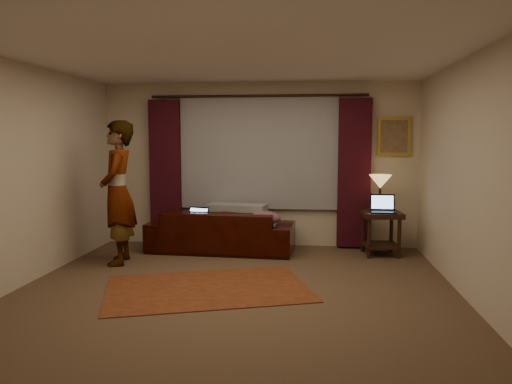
# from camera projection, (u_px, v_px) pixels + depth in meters

# --- Properties ---
(floor) EXTENTS (5.00, 5.00, 0.01)m
(floor) POSITION_uv_depth(u_px,v_px,m) (236.00, 291.00, 5.65)
(floor) COLOR brown
(floor) RESTS_ON ground
(ceiling) EXTENTS (5.00, 5.00, 0.02)m
(ceiling) POSITION_uv_depth(u_px,v_px,m) (235.00, 56.00, 5.37)
(ceiling) COLOR silver
(ceiling) RESTS_ON ground
(wall_back) EXTENTS (5.00, 0.02, 2.60)m
(wall_back) POSITION_uv_depth(u_px,v_px,m) (259.00, 165.00, 7.98)
(wall_back) COLOR beige
(wall_back) RESTS_ON ground
(wall_front) EXTENTS (5.00, 0.02, 2.60)m
(wall_front) POSITION_uv_depth(u_px,v_px,m) (173.00, 208.00, 3.04)
(wall_front) COLOR beige
(wall_front) RESTS_ON ground
(wall_left) EXTENTS (0.02, 5.00, 2.60)m
(wall_left) POSITION_uv_depth(u_px,v_px,m) (22.00, 175.00, 5.79)
(wall_left) COLOR beige
(wall_left) RESTS_ON ground
(wall_right) EXTENTS (0.02, 5.00, 2.60)m
(wall_right) POSITION_uv_depth(u_px,v_px,m) (470.00, 179.00, 5.24)
(wall_right) COLOR beige
(wall_right) RESTS_ON ground
(sheer_curtain) EXTENTS (2.50, 0.05, 1.80)m
(sheer_curtain) POSITION_uv_depth(u_px,v_px,m) (258.00, 152.00, 7.90)
(sheer_curtain) COLOR #929399
(sheer_curtain) RESTS_ON wall_back
(drape_left) EXTENTS (0.50, 0.14, 2.30)m
(drape_left) POSITION_uv_depth(u_px,v_px,m) (166.00, 172.00, 8.05)
(drape_left) COLOR #350B14
(drape_left) RESTS_ON floor
(drape_right) EXTENTS (0.50, 0.14, 2.30)m
(drape_right) POSITION_uv_depth(u_px,v_px,m) (354.00, 173.00, 7.72)
(drape_right) COLOR #350B14
(drape_right) RESTS_ON floor
(curtain_rod) EXTENTS (0.04, 0.04, 3.40)m
(curtain_rod) POSITION_uv_depth(u_px,v_px,m) (258.00, 96.00, 7.76)
(curtain_rod) COLOR black
(curtain_rod) RESTS_ON wall_back
(picture_frame) EXTENTS (0.50, 0.04, 0.60)m
(picture_frame) POSITION_uv_depth(u_px,v_px,m) (394.00, 136.00, 7.68)
(picture_frame) COLOR gold
(picture_frame) RESTS_ON wall_back
(sofa) EXTENTS (2.25, 1.07, 0.89)m
(sofa) POSITION_uv_depth(u_px,v_px,m) (221.00, 222.00, 7.60)
(sofa) COLOR black
(sofa) RESTS_ON floor
(throw_blanket) EXTENTS (0.95, 0.51, 0.11)m
(throw_blanket) POSITION_uv_depth(u_px,v_px,m) (237.00, 192.00, 7.69)
(throw_blanket) COLOR gray
(throw_blanket) RESTS_ON sofa
(clothing_pile) EXTENTS (0.55, 0.46, 0.20)m
(clothing_pile) POSITION_uv_depth(u_px,v_px,m) (264.00, 219.00, 7.34)
(clothing_pile) COLOR #814B5A
(clothing_pile) RESTS_ON sofa
(laptop_sofa) EXTENTS (0.39, 0.42, 0.24)m
(laptop_sofa) POSITION_uv_depth(u_px,v_px,m) (195.00, 216.00, 7.45)
(laptop_sofa) COLOR black
(laptop_sofa) RESTS_ON sofa
(area_rug) EXTENTS (2.63, 2.16, 0.01)m
(area_rug) POSITION_uv_depth(u_px,v_px,m) (207.00, 288.00, 5.73)
(area_rug) COLOR brown
(area_rug) RESTS_ON floor
(end_table) EXTENTS (0.62, 0.62, 0.65)m
(end_table) POSITION_uv_depth(u_px,v_px,m) (381.00, 233.00, 7.36)
(end_table) COLOR black
(end_table) RESTS_ON floor
(tiffany_lamp) EXTENTS (0.34, 0.34, 0.53)m
(tiffany_lamp) POSITION_uv_depth(u_px,v_px,m) (380.00, 193.00, 7.41)
(tiffany_lamp) COLOR olive
(tiffany_lamp) RESTS_ON end_table
(laptop_table) EXTENTS (0.37, 0.40, 0.26)m
(laptop_table) POSITION_uv_depth(u_px,v_px,m) (383.00, 204.00, 7.21)
(laptop_table) COLOR black
(laptop_table) RESTS_ON end_table
(person) EXTENTS (0.69, 0.69, 1.96)m
(person) POSITION_uv_depth(u_px,v_px,m) (118.00, 193.00, 6.80)
(person) COLOR gray
(person) RESTS_ON floor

